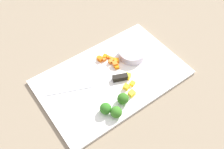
% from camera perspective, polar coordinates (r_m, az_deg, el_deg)
% --- Properties ---
extents(ground_plane, '(4.00, 4.00, 0.00)m').
position_cam_1_polar(ground_plane, '(0.94, -0.00, -0.83)').
color(ground_plane, '#83745D').
extents(cutting_board, '(0.53, 0.33, 0.01)m').
position_cam_1_polar(cutting_board, '(0.93, -0.00, -0.61)').
color(cutting_board, white).
rests_on(cutting_board, ground_plane).
extents(prep_bowl, '(0.10, 0.10, 0.03)m').
position_cam_1_polar(prep_bowl, '(0.98, 4.47, 4.77)').
color(prep_bowl, '#BEB6C5').
rests_on(prep_bowl, cutting_board).
extents(chef_knife, '(0.28, 0.14, 0.02)m').
position_cam_1_polar(chef_knife, '(0.90, -2.44, -1.62)').
color(chef_knife, silver).
rests_on(chef_knife, cutting_board).
extents(carrot_dice_0, '(0.03, 0.02, 0.02)m').
position_cam_1_polar(carrot_dice_0, '(0.96, 1.01, 3.12)').
color(carrot_dice_0, orange).
rests_on(carrot_dice_0, cutting_board).
extents(carrot_dice_1, '(0.02, 0.02, 0.01)m').
position_cam_1_polar(carrot_dice_1, '(0.98, -1.64, 4.00)').
color(carrot_dice_1, orange).
rests_on(carrot_dice_1, cutting_board).
extents(carrot_dice_2, '(0.02, 0.02, 0.01)m').
position_cam_1_polar(carrot_dice_2, '(0.97, -1.83, 3.42)').
color(carrot_dice_2, orange).
rests_on(carrot_dice_2, cutting_board).
extents(carrot_dice_3, '(0.01, 0.01, 0.01)m').
position_cam_1_polar(carrot_dice_3, '(0.96, -0.35, 2.86)').
color(carrot_dice_3, orange).
rests_on(carrot_dice_3, cutting_board).
extents(carrot_dice_4, '(0.01, 0.01, 0.01)m').
position_cam_1_polar(carrot_dice_4, '(0.98, -3.12, 3.89)').
color(carrot_dice_4, orange).
rests_on(carrot_dice_4, cutting_board).
extents(carrot_dice_5, '(0.01, 0.01, 0.01)m').
position_cam_1_polar(carrot_dice_5, '(0.98, -0.30, 3.71)').
color(carrot_dice_5, orange).
rests_on(carrot_dice_5, cutting_board).
extents(carrot_dice_6, '(0.02, 0.02, 0.01)m').
position_cam_1_polar(carrot_dice_6, '(0.95, 1.09, 1.71)').
color(carrot_dice_6, orange).
rests_on(carrot_dice_6, cutting_board).
extents(carrot_dice_7, '(0.02, 0.02, 0.02)m').
position_cam_1_polar(carrot_dice_7, '(0.95, 0.68, 2.36)').
color(carrot_dice_7, orange).
rests_on(carrot_dice_7, cutting_board).
extents(carrot_dice_8, '(0.02, 0.02, 0.02)m').
position_cam_1_polar(carrot_dice_8, '(0.97, -2.66, 3.52)').
color(carrot_dice_8, orange).
rests_on(carrot_dice_8, cutting_board).
extents(carrot_dice_9, '(0.02, 0.02, 0.01)m').
position_cam_1_polar(carrot_dice_9, '(0.97, 0.09, 3.31)').
color(carrot_dice_9, orange).
rests_on(carrot_dice_9, cutting_board).
extents(carrot_dice_10, '(0.01, 0.01, 0.01)m').
position_cam_1_polar(carrot_dice_10, '(0.98, -0.92, 3.95)').
color(carrot_dice_10, orange).
rests_on(carrot_dice_10, cutting_board).
extents(pepper_dice_0, '(0.02, 0.02, 0.02)m').
position_cam_1_polar(pepper_dice_0, '(0.89, 3.21, -2.82)').
color(pepper_dice_0, yellow).
rests_on(pepper_dice_0, cutting_board).
extents(pepper_dice_1, '(0.03, 0.03, 0.02)m').
position_cam_1_polar(pepper_dice_1, '(0.92, 3.58, -0.39)').
color(pepper_dice_1, yellow).
rests_on(pepper_dice_1, cutting_board).
extents(pepper_dice_2, '(0.02, 0.02, 0.01)m').
position_cam_1_polar(pepper_dice_2, '(0.90, 4.60, -2.04)').
color(pepper_dice_2, yellow).
rests_on(pepper_dice_2, cutting_board).
extents(pepper_dice_3, '(0.02, 0.02, 0.02)m').
position_cam_1_polar(pepper_dice_3, '(0.88, 4.46, -4.24)').
color(pepper_dice_3, yellow).
rests_on(pepper_dice_3, cutting_board).
extents(broccoli_floret_0, '(0.04, 0.04, 0.04)m').
position_cam_1_polar(broccoli_floret_0, '(0.85, 2.48, -5.46)').
color(broccoli_floret_0, '#92AE55').
rests_on(broccoli_floret_0, cutting_board).
extents(broccoli_floret_1, '(0.04, 0.04, 0.04)m').
position_cam_1_polar(broccoli_floret_1, '(0.82, 0.94, -8.46)').
color(broccoli_floret_1, '#81B55D').
rests_on(broccoli_floret_1, cutting_board).
extents(broccoli_floret_2, '(0.04, 0.04, 0.04)m').
position_cam_1_polar(broccoli_floret_2, '(0.83, -1.46, -7.67)').
color(broccoli_floret_2, '#98C35E').
rests_on(broccoli_floret_2, cutting_board).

